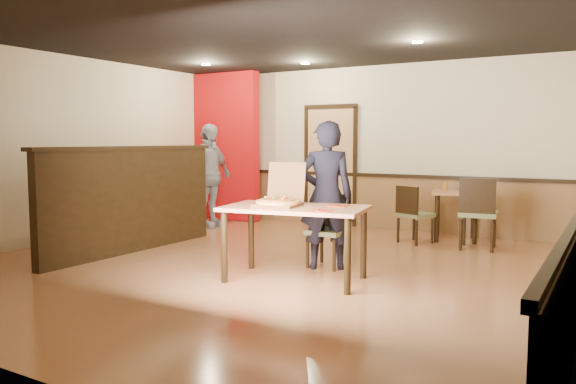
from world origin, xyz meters
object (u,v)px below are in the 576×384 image
object	(u,v)px
passerby	(209,176)
condiment	(445,186)
diner_chair	(330,227)
diner	(326,195)
side_chair_left	(413,212)
side_chair_right	(478,211)
side_table	(456,203)
pizza_box	(279,200)
main_table	(295,217)

from	to	relation	value
passerby	condiment	xyz separation A→B (m)	(3.92, 0.81, -0.08)
diner_chair	diner	size ratio (longest dim) A/B	0.50
side_chair_left	diner	xyz separation A→B (m)	(-0.37, -2.10, 0.41)
condiment	diner	bearing A→B (deg)	-104.85
diner	condiment	bearing A→B (deg)	-134.96
side_chair_right	side_table	bearing A→B (deg)	-60.76
side_table	condiment	xyz separation A→B (m)	(-0.14, -0.08, 0.25)
side_chair_right	pizza_box	world-z (taller)	pizza_box
side_table	condiment	size ratio (longest dim) A/B	5.65
passerby	pizza_box	size ratio (longest dim) A/B	3.09
pizza_box	condiment	size ratio (longest dim) A/B	3.87
diner_chair	side_table	bearing A→B (deg)	72.77
side_chair_right	main_table	bearing A→B (deg)	57.27
side_chair_right	side_chair_left	bearing A→B (deg)	-8.04
side_chair_left	side_table	world-z (taller)	side_chair_left
side_chair_right	passerby	size ratio (longest dim) A/B	0.56
diner_chair	side_chair_left	xyz separation A→B (m)	(0.38, 1.96, -0.01)
diner_chair	side_chair_left	bearing A→B (deg)	80.19
diner_chair	passerby	world-z (taller)	passerby
side_chair_left	passerby	world-z (taller)	passerby
side_chair_right	pizza_box	size ratio (longest dim) A/B	1.72
main_table	side_table	bearing A→B (deg)	65.42
side_chair_left	pizza_box	bearing A→B (deg)	100.92
side_table	side_chair_left	bearing A→B (deg)	-127.92
side_table	diner	xyz separation A→B (m)	(-0.84, -2.71, 0.30)
diner	pizza_box	xyz separation A→B (m)	(-0.21, -0.72, -0.00)
diner_chair	side_chair_right	xyz separation A→B (m)	(1.31, 1.94, 0.07)
diner	side_chair_left	bearing A→B (deg)	-130.04
passerby	condiment	distance (m)	4.00
condiment	pizza_box	bearing A→B (deg)	-105.07
passerby	pizza_box	xyz separation A→B (m)	(3.02, -2.54, -0.03)
diner_chair	condiment	xyz separation A→B (m)	(0.71, 2.49, 0.35)
side_chair_right	condiment	xyz separation A→B (m)	(-0.60, 0.55, 0.28)
pizza_box	condiment	world-z (taller)	pizza_box
main_table	side_chair_right	distance (m)	3.08
passerby	main_table	bearing A→B (deg)	-125.01
main_table	condiment	bearing A→B (deg)	67.45
side_chair_left	condiment	bearing A→B (deg)	-99.44
side_chair_right	diner	distance (m)	2.48
pizza_box	condiment	distance (m)	3.47
side_table	main_table	bearing A→B (deg)	-104.38
diner_chair	passerby	distance (m)	3.65
main_table	side_chair_right	bearing A→B (deg)	54.17
side_chair_right	diner	size ratio (longest dim) A/B	0.58
diner_chair	pizza_box	xyz separation A→B (m)	(-0.19, -0.86, 0.40)
diner	side_chair_right	bearing A→B (deg)	-152.08
diner_chair	diner	world-z (taller)	diner
main_table	passerby	bearing A→B (deg)	131.61
side_chair_left	side_table	bearing A→B (deg)	-105.52
main_table	side_table	xyz separation A→B (m)	(0.87, 3.40, -0.13)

